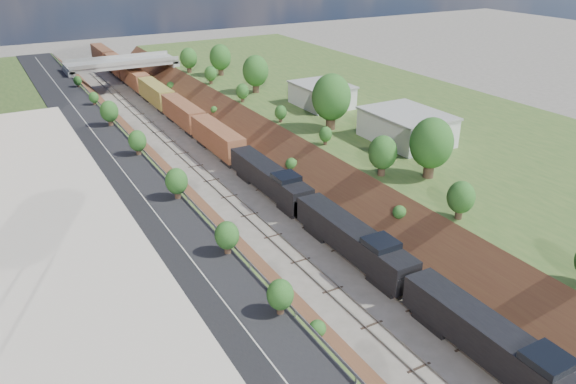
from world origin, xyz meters
name	(u,v)px	position (x,y,z in m)	size (l,w,h in m)	color
platform_right	(417,132)	(33.00, 60.00, 2.50)	(44.00, 180.00, 5.00)	#395924
embankment_left	(162,201)	(-11.00, 60.00, 0.00)	(7.07, 180.00, 7.07)	brown
embankment_right	(303,170)	(11.00, 60.00, 0.00)	(7.07, 180.00, 7.07)	brown
rail_left_track	(220,188)	(-2.60, 60.00, 0.09)	(1.58, 180.00, 0.18)	gray
rail_right_track	(253,180)	(2.60, 60.00, 0.09)	(1.58, 180.00, 0.18)	gray
road	(124,172)	(-15.50, 60.00, 5.05)	(8.00, 180.00, 0.10)	black
guardrail	(155,163)	(-11.40, 59.80, 5.55)	(0.10, 171.00, 0.70)	#99999E
commercial_building	(35,249)	(-28.00, 38.00, 8.51)	(14.30, 62.30, 7.00)	brown
overpass	(122,69)	(0.00, 122.00, 4.92)	(24.50, 8.30, 7.40)	gray
white_building_near	(406,128)	(23.50, 52.00, 7.00)	(9.00, 12.00, 4.00)	silver
white_building_far	(322,96)	(23.00, 74.00, 6.80)	(8.00, 10.00, 3.60)	silver
tree_right_large	(431,144)	(17.00, 40.00, 9.38)	(5.25, 5.25, 7.61)	#473323
tree_left_crest	(316,323)	(-11.80, 20.00, 7.04)	(2.45, 2.45, 3.55)	#473323
freight_train	(186,115)	(2.60, 87.96, 2.63)	(3.08, 156.90, 4.60)	black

